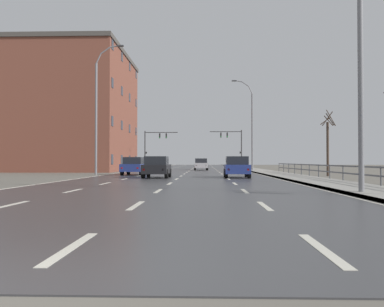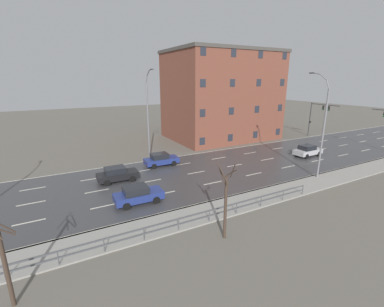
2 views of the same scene
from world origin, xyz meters
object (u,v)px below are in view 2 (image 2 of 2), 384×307
Objects in this scene: car_distant at (117,174)px; street_lamp_left_bank at (148,117)px; traffic_signal_left at (317,114)px; street_lamp_midground at (322,129)px; brick_building at (221,95)px; car_mid_centre at (308,150)px; car_near_left at (138,194)px; car_far_right at (161,159)px.

street_lamp_left_bank is at bearing 136.46° from car_distant.
car_distant is (4.96, -36.99, -3.46)m from traffic_signal_left.
street_lamp_midground is 0.61× the size of brick_building.
car_mid_centre is (7.97, -11.76, -3.46)m from traffic_signal_left.
street_lamp_left_bank is at bearing -91.64° from traffic_signal_left.
brick_building reaches higher than car_near_left.
street_lamp_midground is 9.72m from car_mid_centre.
car_distant is 25.41m from car_mid_centre.
brick_building is (-7.24, 16.02, 1.89)m from street_lamp_left_bank.
traffic_signal_left is at bearing 88.36° from street_lamp_left_bank.
car_near_left is at bearing -48.27° from brick_building.
street_lamp_left_bank is 22.04m from car_mid_centre.
street_lamp_midground reaches higher than car_far_right.
car_far_right is (-11.73, -13.18, -4.56)m from street_lamp_midground.
street_lamp_midground is at bearing 49.70° from car_far_right.
car_mid_centre is 17.80m from brick_building.
car_mid_centre is 24.98m from car_near_left.
car_near_left is at bearing -99.68° from street_lamp_midground.
car_far_right is at bearing -107.94° from car_mid_centre.
car_distant is 26.17m from brick_building.
street_lamp_midground is at bearing 65.00° from car_distant.
car_near_left is 0.23× the size of brick_building.
brick_building is (-22.14, 2.54, 2.12)m from street_lamp_midground.
car_near_left is (2.84, -24.82, 0.00)m from car_mid_centre.
brick_building reaches higher than car_mid_centre.
brick_building is at bearing 121.49° from car_distant.
street_lamp_left_bank is 5.75m from car_far_right.
car_mid_centre is at bearing 65.66° from street_lamp_left_bank.
brick_building is (-10.41, 15.71, 6.68)m from car_far_right.
street_lamp_left_bank is at bearing -115.83° from car_mid_centre.
car_distant is at bearing -58.82° from brick_building.
car_near_left is at bearing -31.57° from car_far_right.
brick_building is at bearing 173.46° from street_lamp_midground.
street_lamp_midground is at bearing -6.54° from brick_building.
traffic_signal_left is (-14.00, 17.88, -1.09)m from street_lamp_midground.
street_lamp_left_bank is at bearing -173.14° from car_far_right.
car_mid_centre is at bearing 97.67° from car_near_left.
street_lamp_midground is at bearing 81.46° from car_near_left.
car_distant is at bearing -64.24° from car_far_right.
car_mid_centre is at bearing 74.93° from car_far_right.
street_lamp_left_bank is 2.76× the size of car_mid_centre.
car_distant is at bearing -98.28° from car_mid_centre.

